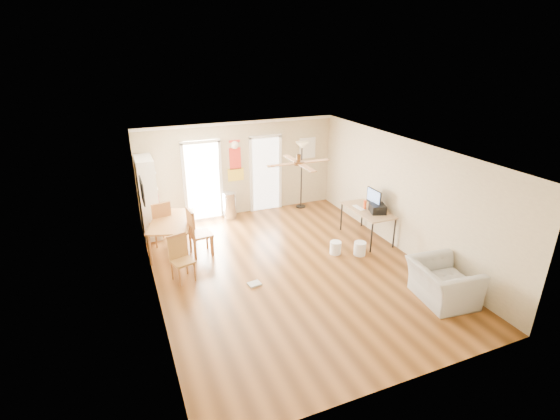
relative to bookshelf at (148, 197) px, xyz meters
name	(u,v)px	position (x,y,z in m)	size (l,w,h in m)	color
floor	(291,269)	(2.53, -2.94, -1.00)	(7.00, 7.00, 0.00)	brown
ceiling	(292,150)	(2.53, -2.94, 1.60)	(5.50, 7.00, 0.00)	silver
wall_back	(240,169)	(2.53, 0.56, 0.30)	(5.50, 0.04, 2.60)	beige
wall_front	(402,309)	(2.53, -6.44, 0.30)	(5.50, 0.04, 2.60)	beige
wall_left	(151,236)	(-0.22, -2.94, 0.30)	(0.04, 7.00, 2.60)	beige
wall_right	(402,196)	(5.28, -2.94, 0.30)	(0.04, 7.00, 2.60)	beige
crown_molding	(292,152)	(2.53, -2.94, 1.56)	(5.50, 7.00, 0.08)	white
kitchen_doorway	(203,182)	(1.48, 0.54, 0.05)	(0.90, 0.10, 2.10)	white
bathroom_doorway	(265,174)	(3.28, 0.54, 0.05)	(0.80, 0.10, 2.10)	white
wall_decal	(235,160)	(2.41, 0.54, 0.55)	(0.46, 0.03, 1.10)	red
ac_grille	(307,148)	(4.58, 0.53, 0.70)	(0.50, 0.04, 0.60)	white
framed_poster	(142,191)	(-0.19, -1.54, 0.70)	(0.04, 0.66, 0.48)	black
ceiling_fan	(299,163)	(2.53, -3.24, 1.43)	(1.24, 1.24, 0.20)	#593819
bookshelf	(148,197)	(0.00, 0.00, 0.00)	(0.40, 0.90, 2.00)	white
dining_table	(173,235)	(0.38, -1.06, -0.62)	(0.90, 1.50, 0.75)	olive
dining_chair_right_a	(200,232)	(0.93, -1.45, -0.46)	(0.44, 0.44, 1.07)	#965830
dining_chair_right_b	(201,232)	(0.93, -1.53, -0.44)	(0.46, 0.46, 1.13)	#A56535
dining_chair_near	(182,259)	(0.34, -2.49, -0.52)	(0.39, 0.39, 0.96)	olive
dining_chair_far	(160,222)	(0.16, -0.58, -0.46)	(0.45, 0.45, 1.08)	#945530
trash_can	(230,206)	(2.11, 0.25, -0.63)	(0.35, 0.35, 0.75)	#B9BABC
torchiere_lamp	(301,175)	(4.29, 0.28, -0.03)	(0.37, 0.37, 1.95)	black
computer_desk	(367,224)	(4.87, -2.25, -0.62)	(0.71, 1.43, 0.76)	#A18557
imac	(374,199)	(5.00, -2.28, 0.02)	(0.08, 0.55, 0.51)	black
keyboard	(359,208)	(4.73, -2.07, -0.23)	(0.12, 0.37, 0.01)	silver
printer	(378,208)	(4.98, -2.49, -0.14)	(0.33, 0.39, 0.20)	black
orange_bottle	(365,205)	(4.83, -2.18, -0.13)	(0.07, 0.07, 0.22)	#FC4C16
wastebasket_a	(335,248)	(3.77, -2.67, -0.85)	(0.26, 0.26, 0.30)	white
wastebasket_b	(360,248)	(4.26, -2.94, -0.84)	(0.27, 0.27, 0.31)	silver
floor_cloth	(254,284)	(1.61, -3.22, -0.98)	(0.25, 0.20, 0.04)	#A1A19C
armchair	(443,283)	(4.68, -5.04, -0.63)	(1.14, 1.00, 0.74)	#A1A19C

